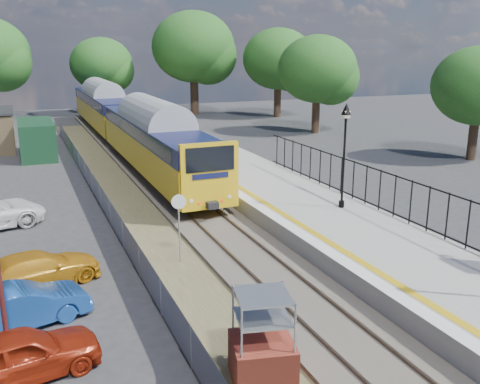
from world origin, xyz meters
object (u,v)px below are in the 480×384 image
train (123,119)px  brick_plinth (263,340)px  car_yellow (37,270)px  car_red (20,355)px  speed_sign (179,217)px  victorian_lamp_north (345,131)px  car_blue (21,306)px

train → brick_plinth: (-2.80, -32.03, -1.23)m
car_yellow → car_red: bearing=155.0°
speed_sign → brick_plinth: bearing=-82.7°
brick_plinth → speed_sign: speed_sign is taller
speed_sign → car_red: bearing=-126.7°
train → speed_sign: size_ratio=15.27×
victorian_lamp_north → speed_sign: victorian_lamp_north is taller
car_red → car_yellow: car_red is taller
car_blue → car_yellow: size_ratio=0.90×
car_red → speed_sign: bearing=-57.4°
car_yellow → train: bearing=-35.4°
brick_plinth → train: bearing=85.0°
victorian_lamp_north → brick_plinth: size_ratio=1.98×
brick_plinth → car_blue: size_ratio=0.61×
brick_plinth → car_blue: bearing=136.1°
brick_plinth → victorian_lamp_north: bearing=48.4°
train → car_red: 30.83m
victorian_lamp_north → car_yellow: size_ratio=1.09×
victorian_lamp_north → car_blue: 14.44m
victorian_lamp_north → car_blue: (-13.35, -4.08, -3.67)m
speed_sign → car_red: speed_sign is taller
brick_plinth → car_yellow: (-4.70, 7.66, -0.50)m
speed_sign → car_red: 7.85m
car_red → car_blue: (0.07, 2.72, -0.02)m
car_red → car_yellow: bearing=-18.2°
car_red → car_blue: car_red is taller
brick_plinth → speed_sign: size_ratio=0.87×
brick_plinth → car_yellow: bearing=121.6°
brick_plinth → car_red: size_ratio=0.61×
speed_sign → car_yellow: size_ratio=0.63×
train → speed_sign: (-2.55, -24.28, -0.54)m
car_yellow → car_blue: bearing=149.7°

